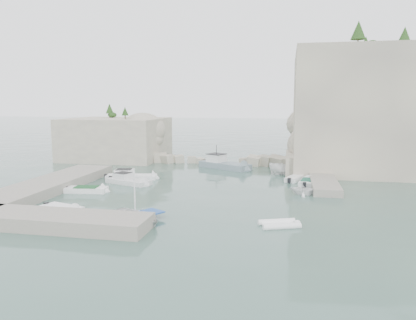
% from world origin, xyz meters
% --- Properties ---
extents(ground, '(400.00, 400.00, 0.00)m').
position_xyz_m(ground, '(0.00, 0.00, 0.00)').
color(ground, '#406157').
rests_on(ground, ground).
extents(cliff_east, '(26.00, 22.00, 17.00)m').
position_xyz_m(cliff_east, '(23.00, 23.00, 8.50)').
color(cliff_east, beige).
rests_on(cliff_east, ground).
extents(cliff_terrace, '(8.00, 10.00, 2.50)m').
position_xyz_m(cliff_terrace, '(13.00, 18.00, 1.25)').
color(cliff_terrace, beige).
rests_on(cliff_terrace, ground).
extents(outcrop_west, '(16.00, 14.00, 7.00)m').
position_xyz_m(outcrop_west, '(-20.00, 25.00, 3.50)').
color(outcrop_west, beige).
rests_on(outcrop_west, ground).
extents(quay_west, '(5.00, 24.00, 1.10)m').
position_xyz_m(quay_west, '(-17.00, -1.00, 0.55)').
color(quay_west, '#9E9689').
rests_on(quay_west, ground).
extents(quay_south, '(18.00, 4.00, 1.10)m').
position_xyz_m(quay_south, '(-10.00, -12.50, 0.55)').
color(quay_south, '#9E9689').
rests_on(quay_south, ground).
extents(ledge_east, '(3.00, 16.00, 0.80)m').
position_xyz_m(ledge_east, '(13.50, 10.00, 0.40)').
color(ledge_east, '#9E9689').
rests_on(ledge_east, ground).
extents(breakwater, '(28.00, 3.00, 1.40)m').
position_xyz_m(breakwater, '(-1.00, 22.00, 0.70)').
color(breakwater, beige).
rests_on(breakwater, ground).
extents(motorboat_c, '(5.09, 2.37, 0.70)m').
position_xyz_m(motorboat_c, '(-12.33, -0.47, 0.00)').
color(motorboat_c, white).
rests_on(motorboat_c, ground).
extents(motorboat_b, '(6.65, 4.18, 1.40)m').
position_xyz_m(motorboat_b, '(-9.58, 4.77, 0.00)').
color(motorboat_b, silver).
rests_on(motorboat_b, ground).
extents(motorboat_e, '(4.66, 3.02, 0.70)m').
position_xyz_m(motorboat_e, '(-10.56, -8.37, 0.00)').
color(motorboat_e, white).
rests_on(motorboat_e, ground).
extents(motorboat_a, '(7.22, 3.40, 1.40)m').
position_xyz_m(motorboat_a, '(-10.33, 7.63, 0.00)').
color(motorboat_a, white).
rests_on(motorboat_a, ground).
extents(rowboat, '(6.74, 6.21, 1.14)m').
position_xyz_m(rowboat, '(-2.96, -9.88, 0.00)').
color(rowboat, white).
rests_on(rowboat, ground).
extents(inflatable_dinghy, '(3.74, 2.74, 0.44)m').
position_xyz_m(inflatable_dinghy, '(8.74, -8.78, 0.00)').
color(inflatable_dinghy, white).
rests_on(inflatable_dinghy, ground).
extents(tender_east_a, '(3.24, 2.91, 1.52)m').
position_xyz_m(tender_east_a, '(10.99, 2.99, 0.00)').
color(tender_east_a, white).
rests_on(tender_east_a, ground).
extents(tender_east_b, '(2.36, 4.74, 0.70)m').
position_xyz_m(tender_east_b, '(11.65, 8.65, 0.00)').
color(tender_east_b, white).
rests_on(tender_east_b, ground).
extents(tender_east_c, '(2.71, 4.44, 0.70)m').
position_xyz_m(tender_east_c, '(10.19, 10.77, 0.00)').
color(tender_east_c, white).
rests_on(tender_east_c, ground).
extents(tender_east_d, '(5.33, 2.90, 1.95)m').
position_xyz_m(tender_east_d, '(9.22, 14.94, 0.00)').
color(tender_east_d, white).
rests_on(tender_east_d, ground).
extents(work_boat, '(9.07, 6.65, 2.20)m').
position_xyz_m(work_boat, '(0.09, 18.35, 0.00)').
color(work_boat, slate).
rests_on(work_boat, ground).
extents(rowboat_mast, '(0.10, 0.10, 4.20)m').
position_xyz_m(rowboat_mast, '(-2.96, -9.88, 2.67)').
color(rowboat_mast, white).
rests_on(rowboat_mast, rowboat).
extents(vegetation, '(53.48, 13.88, 13.40)m').
position_xyz_m(vegetation, '(17.83, 24.40, 17.93)').
color(vegetation, '#1E4219').
rests_on(vegetation, ground).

